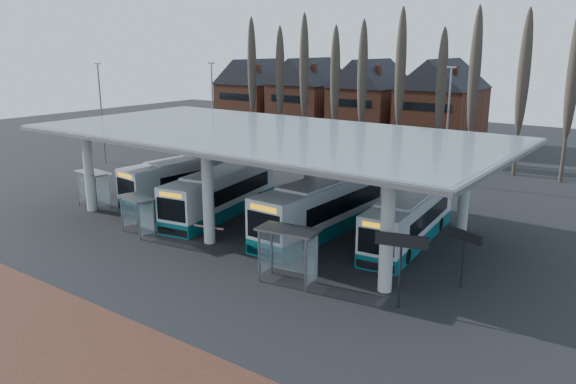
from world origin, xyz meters
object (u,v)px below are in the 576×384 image
Objects in this scene: shelter_0 at (95,181)px; bus_0 at (190,178)px; bus_2 at (326,206)px; bus_1 at (222,193)px; shelter_2 at (289,243)px; shelter_1 at (139,207)px; bus_3 at (409,219)px.

bus_0 is at bearing 63.78° from shelter_0.
bus_1 is at bearing -171.66° from bus_2.
shelter_1 is at bearing 170.39° from shelter_2.
shelter_1 is (-14.81, -8.79, 0.34)m from bus_3.
bus_2 is at bearing 1.69° from bus_0.
bus_1 is 8.24m from bus_2.
bus_0 is 1.05× the size of bus_3.
bus_3 is at bearing 6.21° from bus_0.
shelter_2 is at bearing -3.12° from shelter_0.
bus_2 is 17.90m from shelter_0.
bus_0 is at bearing 150.44° from bus_1.
shelter_2 is at bearing 8.54° from shelter_1.
bus_3 is at bearing -0.41° from bus_1.
bus_3 is at bearing 12.99° from bus_2.
shelter_0 is (-22.44, -6.64, 0.54)m from bus_3.
shelter_1 is at bearing -59.91° from bus_0.
shelter_0 is (-17.04, -5.48, 0.33)m from bus_2.
bus_0 is 4.15× the size of shelter_1.
shelter_1 is (3.93, -8.40, 0.26)m from bus_0.
bus_2 is (8.16, 1.08, 0.13)m from bus_1.
bus_1 is 13.75m from bus_3.
bus_2 reaches higher than shelter_2.
bus_1 reaches higher than shelter_1.
bus_1 reaches higher than bus_3.
shelter_2 is (20.00, -2.64, 0.12)m from shelter_0.
bus_2 is at bearing 49.86° from shelter_1.
shelter_2 is at bearing -23.62° from bus_0.
bus_0 is 13.36m from bus_2.
bus_2 is at bearing 22.23° from shelter_0.
shelter_2 is at bearing -110.83° from bus_3.
bus_0 is 3.89× the size of shelter_0.
shelter_0 is 0.92× the size of shelter_2.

